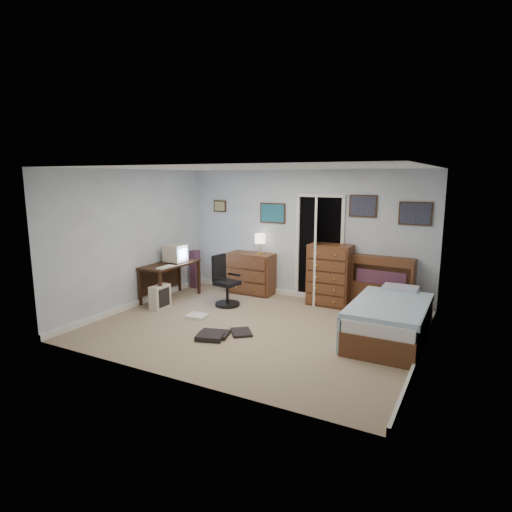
{
  "coord_description": "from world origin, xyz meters",
  "views": [
    {
      "loc": [
        3.09,
        -5.72,
        2.38
      ],
      "look_at": [
        -0.13,
        0.3,
        1.1
      ],
      "focal_mm": 30.0,
      "sensor_mm": 36.0,
      "label": 1
    }
  ],
  "objects": [
    {
      "name": "headboard_bookcase",
      "position": [
        1.59,
        1.86,
        0.52
      ],
      "size": [
        1.1,
        0.35,
        0.98
      ],
      "rotation": [
        0.0,
        0.0,
        -0.07
      ],
      "color": "brown",
      "rests_on": "floor"
    },
    {
      "name": "office_chair",
      "position": [
        -1.05,
        0.8,
        0.37
      ],
      "size": [
        0.52,
        0.52,
        0.95
      ],
      "rotation": [
        0.0,
        0.0,
        -0.13
      ],
      "color": "black",
      "rests_on": "floor"
    },
    {
      "name": "low_dresser",
      "position": [
        -1.03,
        1.77,
        0.42
      ],
      "size": [
        0.95,
        0.49,
        0.84
      ],
      "primitive_type": "cube",
      "rotation": [
        0.0,
        0.0,
        0.02
      ],
      "color": "brown",
      "rests_on": "floor"
    },
    {
      "name": "media_stack",
      "position": [
        -2.32,
        1.61,
        0.41
      ],
      "size": [
        0.17,
        0.17,
        0.81
      ],
      "primitive_type": "cube",
      "rotation": [
        0.0,
        0.0,
        -0.04
      ],
      "color": "maroon",
      "rests_on": "floor"
    },
    {
      "name": "pc_tower",
      "position": [
        -2.0,
        0.08,
        0.21
      ],
      "size": [
        0.2,
        0.4,
        0.43
      ],
      "rotation": [
        0.0,
        0.0,
        -0.0
      ],
      "color": "beige",
      "rests_on": "floor"
    },
    {
      "name": "bed",
      "position": [
        1.99,
        0.52,
        0.3
      ],
      "size": [
        1.06,
        1.95,
        0.64
      ],
      "rotation": [
        0.0,
        0.0,
        0.01
      ],
      "color": "brown",
      "rests_on": "floor"
    },
    {
      "name": "floor",
      "position": [
        0.0,
        0.0,
        -0.01
      ],
      "size": [
        5.0,
        4.0,
        0.02
      ],
      "primitive_type": "cube",
      "color": "gray",
      "rests_on": "ground"
    },
    {
      "name": "tall_dresser",
      "position": [
        0.65,
        1.75,
        0.57
      ],
      "size": [
        0.78,
        0.46,
        1.14
      ],
      "primitive_type": "cube",
      "rotation": [
        0.0,
        0.0,
        -0.01
      ],
      "color": "brown",
      "rests_on": "floor"
    },
    {
      "name": "floor_clutter",
      "position": [
        -0.43,
        -0.51,
        0.03
      ],
      "size": [
        1.47,
        1.09,
        0.08
      ],
      "rotation": [
        0.0,
        0.0,
        0.28
      ],
      "color": "silver",
      "rests_on": "floor"
    },
    {
      "name": "doorway",
      "position": [
        0.35,
        2.27,
        1.0
      ],
      "size": [
        0.96,
        1.12,
        2.05
      ],
      "color": "black",
      "rests_on": "floor"
    },
    {
      "name": "computer_desk",
      "position": [
        -2.29,
        0.63,
        0.55
      ],
      "size": [
        0.58,
        1.24,
        0.72
      ],
      "rotation": [
        0.0,
        0.0,
        -0.0
      ],
      "color": "#311B10",
      "rests_on": "floor"
    },
    {
      "name": "table_lamp",
      "position": [
        -0.83,
        1.77,
        1.14
      ],
      "size": [
        0.21,
        0.21,
        0.41
      ],
      "rotation": [
        0.0,
        0.0,
        0.02
      ],
      "color": "gold",
      "rests_on": "low_dresser"
    },
    {
      "name": "wall_posters",
      "position": [
        0.57,
        1.98,
        1.75
      ],
      "size": [
        4.38,
        0.04,
        0.6
      ],
      "color": "#331E11",
      "rests_on": "floor"
    },
    {
      "name": "crt_monitor",
      "position": [
        -2.18,
        0.78,
        0.89
      ],
      "size": [
        0.37,
        0.34,
        0.34
      ],
      "rotation": [
        0.0,
        0.0,
        -0.0
      ],
      "color": "beige",
      "rests_on": "computer_desk"
    },
    {
      "name": "keyboard",
      "position": [
        -2.02,
        0.28,
        0.73
      ],
      "size": [
        0.14,
        0.38,
        0.02
      ],
      "primitive_type": "cube",
      "rotation": [
        0.0,
        0.0,
        -0.0
      ],
      "color": "beige",
      "rests_on": "computer_desk"
    }
  ]
}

